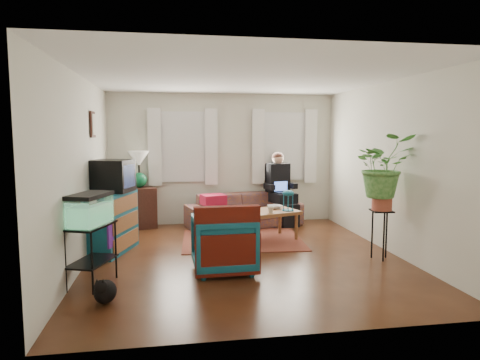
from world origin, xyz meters
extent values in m
cube|color=#4F2B14|center=(0.00, 0.00, 0.00)|extent=(4.50, 5.00, 0.01)
cube|color=white|center=(0.00, 0.00, 2.60)|extent=(4.50, 5.00, 0.01)
cube|color=silver|center=(0.00, 2.50, 1.30)|extent=(4.50, 0.01, 2.60)
cube|color=silver|center=(0.00, -2.50, 1.30)|extent=(4.50, 0.01, 2.60)
cube|color=silver|center=(-2.25, 0.00, 1.30)|extent=(0.01, 5.00, 2.60)
cube|color=silver|center=(2.25, 0.00, 1.30)|extent=(0.01, 5.00, 2.60)
cube|color=white|center=(-0.80, 2.48, 1.55)|extent=(1.08, 0.04, 1.38)
cube|color=white|center=(1.25, 2.48, 1.55)|extent=(1.08, 0.04, 1.38)
cube|color=white|center=(-0.80, 2.40, 1.55)|extent=(1.36, 0.06, 1.50)
cube|color=white|center=(1.25, 2.40, 1.55)|extent=(1.36, 0.06, 1.50)
cube|color=#3D2616|center=(-2.21, 0.85, 1.95)|extent=(0.04, 0.32, 0.40)
cube|color=brown|center=(0.13, 0.97, 0.01)|extent=(2.10, 1.73, 0.01)
imported|color=brown|center=(0.35, 2.05, 0.43)|extent=(2.34, 1.37, 0.86)
cube|color=#3F2217|center=(-1.65, 2.31, 0.39)|extent=(0.67, 0.67, 0.78)
cube|color=#135F75|center=(-1.99, 0.61, 0.46)|extent=(0.80, 1.13, 0.92)
cube|color=black|center=(-1.94, 0.70, 1.17)|extent=(0.69, 0.66, 0.49)
cube|color=black|center=(-2.00, -0.86, 0.37)|extent=(0.56, 0.74, 0.73)
cube|color=#7FD899|center=(-2.00, -0.86, 0.93)|extent=(0.51, 0.67, 0.39)
ellipsoid|color=black|center=(-1.77, -1.46, 0.15)|extent=(0.29, 0.39, 0.31)
imported|color=#135E74|center=(-0.38, -0.57, 0.41)|extent=(0.82, 0.77, 0.82)
cube|color=#9E0A0A|center=(-0.37, -0.89, 0.58)|extent=(0.83, 0.21, 0.67)
cube|color=brown|center=(0.46, 0.92, 0.25)|extent=(1.37, 1.02, 0.51)
imported|color=white|center=(0.23, 0.73, 0.56)|extent=(0.17, 0.17, 0.11)
imported|color=beige|center=(0.57, 0.75, 0.56)|extent=(0.14, 0.14, 0.10)
imported|color=white|center=(0.74, 1.13, 0.54)|extent=(0.30, 0.30, 0.06)
cylinder|color=#B21414|center=(0.09, 0.98, 0.53)|extent=(0.48, 0.48, 0.04)
cube|color=black|center=(1.93, -0.41, 0.36)|extent=(0.34, 0.34, 0.72)
imported|color=#599947|center=(1.93, -0.41, 1.21)|extent=(0.91, 0.81, 0.91)
camera|label=1|loc=(-1.05, -6.05, 1.81)|focal=32.00mm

